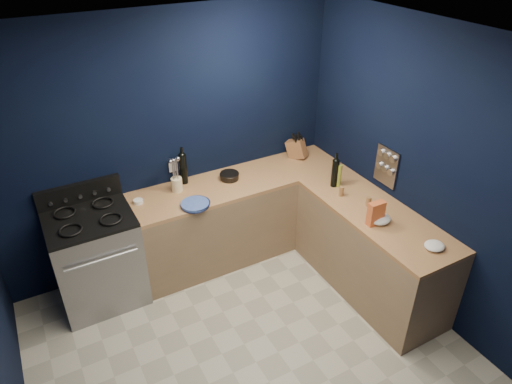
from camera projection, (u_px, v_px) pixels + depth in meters
floor at (256, 363)px, 3.92m from camera, size 3.50×3.50×0.02m
ceiling at (256, 52)px, 2.55m from camera, size 3.50×3.50×0.02m
wall_back at (170, 145)px, 4.55m from camera, size 3.50×0.02×2.60m
wall_right at (435, 180)px, 3.96m from camera, size 0.02×3.50×2.60m
cab_back at (241, 217)px, 5.01m from camera, size 2.30×0.63×0.86m
top_back at (240, 181)px, 4.78m from camera, size 2.30×0.63×0.04m
cab_right at (371, 252)px, 4.50m from camera, size 0.63×1.67×0.86m
top_right at (377, 214)px, 4.26m from camera, size 0.63×1.67×0.04m
gas_range at (98, 260)px, 4.35m from camera, size 0.76×0.66×0.92m
oven_door at (106, 281)px, 4.13m from camera, size 0.59×0.02×0.42m
cooktop at (88, 219)px, 4.11m from camera, size 0.76×0.66×0.03m
backguard at (79, 193)px, 4.27m from camera, size 0.76×0.06×0.20m
spice_panel at (387, 166)px, 4.42m from camera, size 0.02×0.28×0.38m
wall_outlet at (173, 166)px, 4.65m from camera, size 0.09×0.02×0.13m
plate_stack at (195, 204)px, 4.34m from camera, size 0.34×0.34×0.03m
ramekin at (138, 201)px, 4.38m from camera, size 0.12×0.12×0.04m
utensil_crock at (177, 184)px, 4.55m from camera, size 0.12×0.12×0.14m
wine_bottle_back at (183, 169)px, 4.63m from camera, size 0.09×0.09×0.32m
lemon_basket at (229, 176)px, 4.76m from camera, size 0.25×0.25×0.07m
knife_block at (296, 149)px, 5.14m from camera, size 0.23×0.27×0.26m
wine_bottle_right at (335, 173)px, 4.59m from camera, size 0.09×0.09×0.29m
oil_bottle at (339, 175)px, 4.60m from camera, size 0.07×0.07×0.24m
spice_jar_near at (341, 191)px, 4.48m from camera, size 0.05×0.05×0.10m
spice_jar_far at (369, 201)px, 4.33m from camera, size 0.05×0.05×0.09m
crouton_bag at (376, 213)px, 4.04m from camera, size 0.15×0.07×0.22m
towel_front at (380, 219)px, 4.10m from camera, size 0.22×0.19×0.07m
towel_end at (434, 246)px, 3.79m from camera, size 0.20×0.19×0.05m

